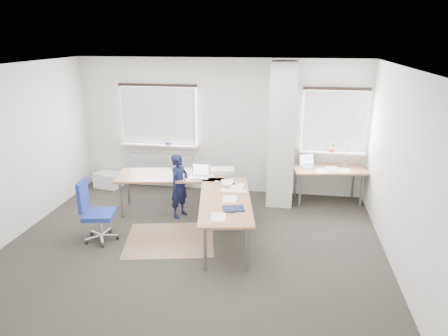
% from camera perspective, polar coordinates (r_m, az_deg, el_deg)
% --- Properties ---
extents(ground, '(6.00, 6.00, 0.00)m').
position_cam_1_polar(ground, '(6.57, -4.32, -10.95)').
color(ground, black).
rests_on(ground, ground).
extents(room_shell, '(6.04, 5.04, 2.82)m').
position_cam_1_polar(room_shell, '(6.31, -2.13, 4.93)').
color(room_shell, beige).
rests_on(room_shell, ground).
extents(floor_mat, '(1.65, 1.48, 0.01)m').
position_cam_1_polar(floor_mat, '(6.77, -7.72, -10.11)').
color(floor_mat, brown).
rests_on(floor_mat, ground).
extents(white_crate, '(0.61, 0.48, 0.33)m').
position_cam_1_polar(white_crate, '(9.23, -16.20, -1.63)').
color(white_crate, white).
rests_on(white_crate, ground).
extents(desk_main, '(2.82, 2.63, 0.96)m').
position_cam_1_polar(desk_main, '(6.99, -3.59, -2.78)').
color(desk_main, '#976341').
rests_on(desk_main, ground).
extents(desk_side, '(1.50, 0.93, 1.22)m').
position_cam_1_polar(desk_side, '(8.16, 14.74, -0.27)').
color(desk_side, '#976341').
rests_on(desk_side, ground).
extents(task_chair, '(0.58, 0.57, 1.05)m').
position_cam_1_polar(task_chair, '(6.89, -17.58, -7.64)').
color(task_chair, navy).
rests_on(task_chair, ground).
extents(person, '(0.43, 0.51, 1.20)m').
position_cam_1_polar(person, '(7.35, -6.39, -2.54)').
color(person, black).
rests_on(person, ground).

